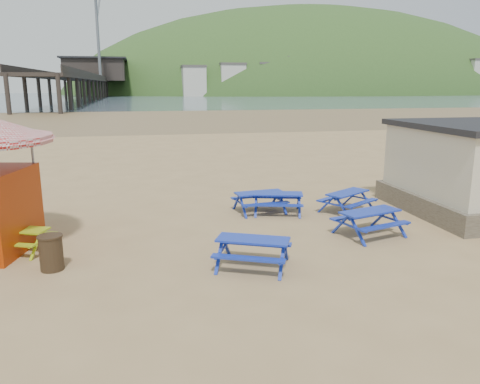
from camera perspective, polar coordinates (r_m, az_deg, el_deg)
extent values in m
plane|color=tan|center=(14.02, -1.73, -5.48)|extent=(400.00, 400.00, 0.00)
plane|color=olive|center=(68.27, -10.21, 9.01)|extent=(400.00, 400.00, 0.00)
plane|color=#445662|center=(183.16, -11.58, 11.29)|extent=(400.00, 400.00, 0.00)
cube|color=#182BAE|center=(16.55, 2.40, -0.10)|extent=(1.79, 0.88, 0.05)
cube|color=#182BAE|center=(17.13, 1.68, -0.56)|extent=(1.74, 0.46, 0.05)
cube|color=#182BAE|center=(16.10, 3.15, -1.46)|extent=(1.74, 0.46, 0.05)
cube|color=#182BAE|center=(16.43, 4.61, -0.20)|extent=(1.85, 1.12, 0.05)
cube|color=#182BAE|center=(17.06, 4.57, -0.65)|extent=(1.73, 0.71, 0.05)
cube|color=#182BAE|center=(15.94, 4.62, -1.62)|extent=(1.73, 0.71, 0.05)
cube|color=#182BAE|center=(16.95, 13.00, -0.07)|extent=(1.85, 1.50, 0.05)
cube|color=#182BAE|center=(17.33, 11.35, -0.63)|extent=(1.62, 1.12, 0.05)
cube|color=#182BAE|center=(16.71, 14.61, -1.31)|extent=(1.62, 1.12, 0.05)
cube|color=#182BAE|center=(11.54, 1.59, -5.80)|extent=(1.90, 1.37, 0.05)
cube|color=#182BAE|center=(12.18, 2.12, -6.16)|extent=(1.71, 0.97, 0.05)
cube|color=#182BAE|center=(11.09, 0.99, -8.11)|extent=(1.71, 0.97, 0.05)
cube|color=#182BAE|center=(14.45, 15.59, -2.30)|extent=(1.97, 1.20, 0.05)
cube|color=#182BAE|center=(14.96, 13.90, -2.83)|extent=(1.84, 0.76, 0.05)
cube|color=#182BAE|center=(14.11, 17.23, -3.98)|extent=(1.84, 0.76, 0.05)
cube|color=#87BA08|center=(13.97, -25.38, -4.14)|extent=(1.66, 1.12, 0.04)
cube|color=#87BA08|center=(14.44, -24.15, -4.49)|extent=(1.52, 0.76, 0.04)
cube|color=#87BA08|center=(13.64, -26.49, -5.71)|extent=(1.52, 0.76, 0.04)
cylinder|color=#382618|center=(12.36, -22.02, -6.94)|extent=(0.56, 0.56, 0.85)
cylinder|color=#382618|center=(12.23, -22.19, -5.02)|extent=(0.60, 0.60, 0.04)
cube|color=black|center=(188.74, -17.30, 12.84)|extent=(9.00, 220.00, 0.60)
cube|color=black|center=(199.78, -17.10, 13.97)|extent=(22.00, 30.00, 8.00)
cube|color=black|center=(199.95, -17.19, 15.20)|extent=(24.00, 32.00, 0.60)
cylinder|color=slate|center=(178.22, -16.91, 17.41)|extent=(1.00, 1.00, 28.00)
cube|color=slate|center=(193.63, -16.84, 20.89)|extent=(0.60, 25.63, 12.38)
ellipsoid|color=#2D4C1E|center=(260.45, 8.82, 9.60)|extent=(264.00, 144.00, 108.00)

